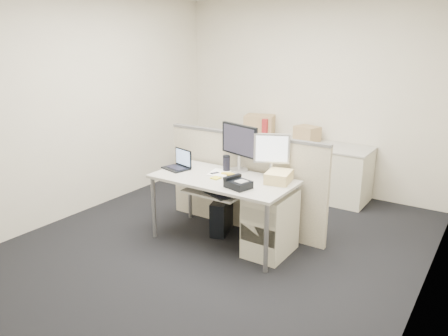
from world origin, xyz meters
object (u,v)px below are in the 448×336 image
Objects in this scene: laptop at (176,160)px; monitor_main at (239,148)px; desk at (223,184)px; desk_phone at (238,184)px.

monitor_main is at bearing 43.66° from laptop.
desk is 0.64m from laptop.
monitor_main is 2.23× the size of desk_phone.
laptop is (-0.62, -0.34, -0.15)m from monitor_main.
monitor_main reaches higher than laptop.
desk_phone is (0.92, -0.16, -0.07)m from laptop.
desk is at bearing 16.86° from laptop.
laptop is (-0.62, -0.02, 0.17)m from desk.
desk is at bearing -74.49° from monitor_main.
desk is at bearing 163.62° from desk_phone.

